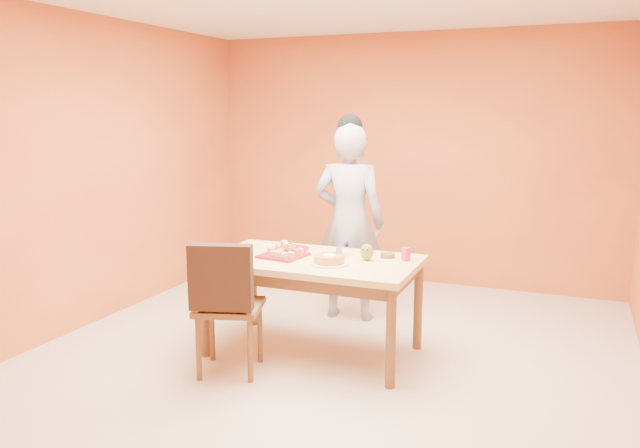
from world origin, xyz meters
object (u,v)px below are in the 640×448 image
at_px(dining_chair, 228,304).
at_px(magenta_glass, 406,254).
at_px(person, 349,222).
at_px(checker_tin, 388,255).
at_px(red_dinner_plate, 295,249).
at_px(sponge_cake, 329,259).
at_px(dining_table, 313,270).
at_px(pastry_platter, 283,255).
at_px(egg_ornament, 367,252).

height_order(dining_chair, magenta_glass, dining_chair).
relative_size(person, checker_tin, 15.63).
xyz_separation_m(red_dinner_plate, checker_tin, (0.78, 0.02, 0.01)).
height_order(dining_chair, sponge_cake, dining_chair).
xyz_separation_m(dining_table, checker_tin, (0.52, 0.25, 0.11)).
relative_size(dining_table, pastry_platter, 5.06).
height_order(pastry_platter, sponge_cake, sponge_cake).
xyz_separation_m(red_dinner_plate, sponge_cake, (0.44, -0.35, 0.03)).
height_order(sponge_cake, egg_ornament, egg_ornament).
bearing_deg(sponge_cake, egg_ornament, 44.97).
relative_size(red_dinner_plate, sponge_cake, 1.01).
height_order(dining_table, magenta_glass, magenta_glass).
bearing_deg(pastry_platter, red_dinner_plate, 95.41).
bearing_deg(checker_tin, red_dinner_plate, -178.77).
bearing_deg(red_dinner_plate, dining_chair, -101.00).
bearing_deg(red_dinner_plate, dining_table, -41.50).
xyz_separation_m(sponge_cake, checker_tin, (0.34, 0.37, -0.02)).
distance_m(dining_chair, sponge_cake, 0.81).
bearing_deg(dining_chair, red_dinner_plate, 61.85).
xyz_separation_m(person, sponge_cake, (0.22, -1.03, -0.09)).
height_order(person, egg_ornament, person).
height_order(dining_table, dining_chair, dining_chair).
bearing_deg(magenta_glass, red_dinner_plate, 178.52).
relative_size(dining_table, dining_chair, 1.61).
bearing_deg(sponge_cake, pastry_platter, 168.34).
bearing_deg(person, magenta_glass, 129.85).
height_order(dining_chair, checker_tin, dining_chair).
bearing_deg(magenta_glass, pastry_platter, -165.24).
relative_size(sponge_cake, checker_tin, 2.02).
xyz_separation_m(dining_table, magenta_glass, (0.68, 0.20, 0.14)).
distance_m(person, sponge_cake, 1.06).
relative_size(dining_chair, pastry_platter, 3.14).
relative_size(magenta_glass, checker_tin, 0.86).
bearing_deg(sponge_cake, dining_chair, -142.58).
height_order(dining_chair, person, person).
xyz_separation_m(dining_chair, magenta_glass, (1.09, 0.79, 0.29)).
height_order(magenta_glass, checker_tin, magenta_glass).
relative_size(pastry_platter, magenta_glass, 3.24).
relative_size(person, red_dinner_plate, 7.63).
distance_m(sponge_cake, egg_ornament, 0.31).
height_order(person, checker_tin, person).
height_order(sponge_cake, magenta_glass, magenta_glass).
relative_size(sponge_cake, egg_ornament, 1.81).
relative_size(dining_chair, magenta_glass, 10.18).
relative_size(dining_chair, sponge_cake, 4.33).
xyz_separation_m(pastry_platter, red_dinner_plate, (-0.03, 0.26, -0.00)).
relative_size(dining_table, checker_tin, 14.12).
bearing_deg(red_dinner_plate, pastry_platter, -84.59).
relative_size(person, sponge_cake, 7.73).
bearing_deg(dining_table, checker_tin, 25.15).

